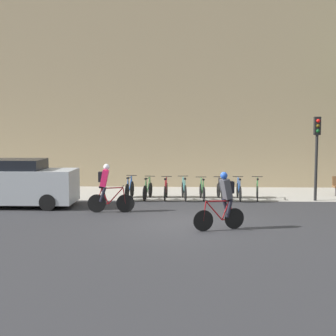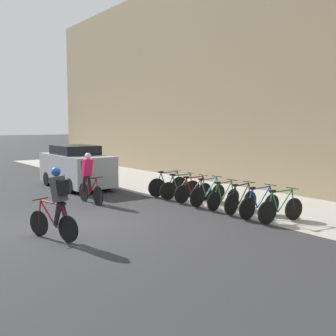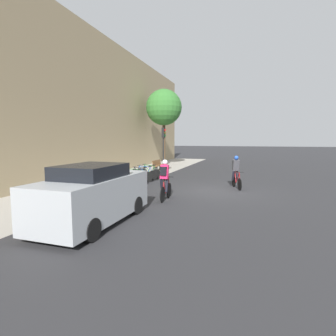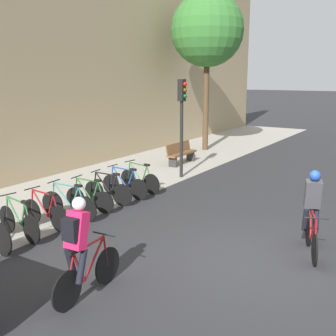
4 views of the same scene
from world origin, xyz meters
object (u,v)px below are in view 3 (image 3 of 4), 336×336
at_px(cyclist_pink, 165,179).
at_px(parked_bike_1, 115,183).
at_px(parked_bike_0, 107,185).
at_px(parked_bike_6, 145,174).
at_px(traffic_light_pole, 164,142).
at_px(parked_bike_7, 150,173).
at_px(parked_bike_3, 129,179).
at_px(parked_bike_4, 135,177).
at_px(parked_bike_5, 140,176).
at_px(bench, 158,165).
at_px(parked_car, 94,195).
at_px(cyclist_grey, 236,171).
at_px(parked_bike_2, 123,181).

xyz_separation_m(cyclist_pink, parked_bike_1, (1.25, 3.12, -0.55)).
bearing_deg(parked_bike_1, parked_bike_0, 179.92).
xyz_separation_m(parked_bike_0, parked_bike_1, (0.78, -0.00, -0.02)).
xyz_separation_m(cyclist_pink, parked_bike_6, (5.14, 3.12, -0.55)).
relative_size(cyclist_pink, traffic_light_pole, 0.50).
relative_size(parked_bike_0, parked_bike_6, 1.01).
distance_m(parked_bike_6, parked_bike_7, 0.78).
bearing_deg(parked_bike_7, parked_bike_0, 179.99).
bearing_deg(parked_bike_3, parked_bike_7, 0.01).
relative_size(parked_bike_4, parked_bike_6, 0.91).
bearing_deg(parked_bike_4, parked_bike_1, -180.00).
bearing_deg(cyclist_pink, parked_bike_5, 35.58).
distance_m(parked_bike_6, bench, 5.32).
xyz_separation_m(parked_bike_1, parked_car, (-4.83, -2.02, 0.50)).
height_order(parked_bike_5, parked_car, parked_car).
bearing_deg(cyclist_pink, parked_bike_7, 27.81).
distance_m(cyclist_pink, bench, 11.19).
height_order(parked_bike_7, traffic_light_pole, traffic_light_pole).
height_order(parked_bike_1, parked_bike_3, parked_bike_3).
height_order(parked_bike_3, parked_bike_6, parked_bike_3).
relative_size(cyclist_pink, parked_bike_1, 1.05).
bearing_deg(parked_bike_6, parked_bike_1, 179.99).
distance_m(cyclist_grey, traffic_light_pole, 7.26).
bearing_deg(parked_bike_6, parked_bike_2, 179.99).
xyz_separation_m(parked_bike_3, traffic_light_pole, (5.52, -0.13, 2.04)).
xyz_separation_m(parked_bike_1, parked_bike_6, (3.89, -0.00, -0.00)).
distance_m(parked_bike_3, parked_bike_6, 2.33).
relative_size(cyclist_grey, parked_bike_6, 1.03).
bearing_deg(traffic_light_pole, cyclist_grey, -127.23).
relative_size(parked_bike_6, parked_bike_7, 1.03).
xyz_separation_m(parked_bike_7, parked_car, (-9.50, -2.02, 0.50)).
distance_m(cyclist_pink, parked_car, 3.75).
bearing_deg(parked_car, bench, 12.55).
relative_size(cyclist_grey, traffic_light_pole, 0.50).
bearing_deg(parked_bike_7, parked_bike_6, -179.94).
relative_size(parked_bike_5, bench, 0.86).
bearing_deg(parked_car, parked_bike_1, 22.65).
bearing_deg(traffic_light_pole, parked_bike_4, 178.37).
distance_m(parked_bike_0, parked_bike_4, 3.11).
height_order(parked_bike_3, parked_car, parked_car).
height_order(parked_bike_1, bench, parked_bike_1).
distance_m(parked_bike_0, parked_bike_2, 1.56).
xyz_separation_m(cyclist_pink, parked_bike_7, (5.92, 3.12, -0.55)).
bearing_deg(parked_bike_1, parked_bike_2, -0.01).
bearing_deg(bench, parked_bike_5, -169.74).
relative_size(parked_bike_1, traffic_light_pole, 0.48).
distance_m(cyclist_grey, parked_car, 8.50).
distance_m(cyclist_grey, parked_bike_0, 6.82).
xyz_separation_m(parked_bike_0, parked_bike_7, (5.45, -0.00, -0.02)).
bearing_deg(parked_bike_0, traffic_light_pole, -0.99).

